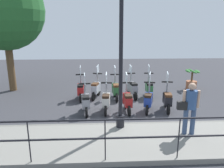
% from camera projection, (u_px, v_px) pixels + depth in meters
% --- Properties ---
extents(ground_plane, '(28.00, 28.00, 0.00)m').
position_uv_depth(ground_plane, '(124.00, 105.00, 9.46)').
color(ground_plane, '#38383D').
extents(promenade_walkway, '(2.20, 20.00, 0.15)m').
position_uv_depth(promenade_walkway, '(135.00, 140.00, 6.39)').
color(promenade_walkway, gray).
rests_on(promenade_walkway, ground_plane).
extents(fence_railing, '(0.04, 16.03, 1.07)m').
position_uv_depth(fence_railing, '(143.00, 130.00, 5.17)').
color(fence_railing, black).
rests_on(fence_railing, promenade_walkway).
extents(lamp_post_near, '(0.26, 0.90, 4.49)m').
position_uv_depth(lamp_post_near, '(121.00, 66.00, 6.57)').
color(lamp_post_near, black).
rests_on(lamp_post_near, promenade_walkway).
extents(pedestrian_with_bag, '(0.35, 0.65, 1.59)m').
position_uv_depth(pedestrian_with_bag, '(190.00, 105.00, 6.37)').
color(pedestrian_with_bag, '#384C70').
rests_on(pedestrian_with_bag, promenade_walkway).
extents(tree_large, '(3.89, 3.89, 6.00)m').
position_uv_depth(tree_large, '(4.00, 11.00, 10.64)').
color(tree_large, brown).
rests_on(tree_large, ground_plane).
extents(potted_palm, '(1.06, 0.66, 1.05)m').
position_uv_depth(potted_palm, '(192.00, 81.00, 11.76)').
color(potted_palm, '#9E5B3D').
rests_on(potted_palm, ground_plane).
extents(scooter_near_0, '(1.23, 0.46, 1.54)m').
position_uv_depth(scooter_near_0, '(167.00, 99.00, 8.72)').
color(scooter_near_0, black).
rests_on(scooter_near_0, ground_plane).
extents(scooter_near_1, '(1.20, 0.55, 1.54)m').
position_uv_depth(scooter_near_1, '(148.00, 100.00, 8.65)').
color(scooter_near_1, black).
rests_on(scooter_near_1, ground_plane).
extents(scooter_near_2, '(1.23, 0.44, 1.54)m').
position_uv_depth(scooter_near_2, '(127.00, 100.00, 8.59)').
color(scooter_near_2, black).
rests_on(scooter_near_2, ground_plane).
extents(scooter_near_3, '(1.23, 0.44, 1.54)m').
position_uv_depth(scooter_near_3, '(106.00, 100.00, 8.57)').
color(scooter_near_3, black).
rests_on(scooter_near_3, ground_plane).
extents(scooter_near_4, '(1.23, 0.44, 1.54)m').
position_uv_depth(scooter_near_4, '(86.00, 102.00, 8.44)').
color(scooter_near_4, black).
rests_on(scooter_near_4, ground_plane).
extents(scooter_far_0, '(1.23, 0.44, 1.54)m').
position_uv_depth(scooter_far_0, '(149.00, 88.00, 10.37)').
color(scooter_far_0, black).
rests_on(scooter_far_0, ground_plane).
extents(scooter_far_1, '(1.22, 0.49, 1.54)m').
position_uv_depth(scooter_far_1, '(132.00, 88.00, 10.34)').
color(scooter_far_1, black).
rests_on(scooter_far_1, ground_plane).
extents(scooter_far_2, '(1.23, 0.44, 1.54)m').
position_uv_depth(scooter_far_2, '(116.00, 89.00, 10.10)').
color(scooter_far_2, black).
rests_on(scooter_far_2, ground_plane).
extents(scooter_far_3, '(1.20, 0.53, 1.54)m').
position_uv_depth(scooter_far_3, '(96.00, 88.00, 10.30)').
color(scooter_far_3, black).
rests_on(scooter_far_3, ground_plane).
extents(scooter_far_4, '(1.23, 0.44, 1.54)m').
position_uv_depth(scooter_far_4, '(81.00, 90.00, 10.06)').
color(scooter_far_4, black).
rests_on(scooter_far_4, ground_plane).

